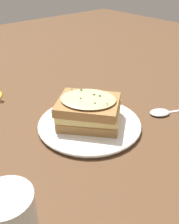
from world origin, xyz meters
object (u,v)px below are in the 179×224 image
dinner_plate (90,124)px  spoon (163,112)px  water_glass (10,222)px  sandwich (89,110)px

dinner_plate → spoon: dinner_plate is taller
water_glass → spoon: (0.08, -0.48, -0.05)m
sandwich → spoon: size_ratio=1.19×
spoon → sandwich: bearing=91.5°
sandwich → dinner_plate: bearing=-114.5°
sandwich → water_glass: water_glass is taller
dinner_plate → sandwich: size_ratio=1.37×
spoon → dinner_plate: bearing=91.5°
sandwich → water_glass: 0.33m
sandwich → spoon: bearing=-113.7°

